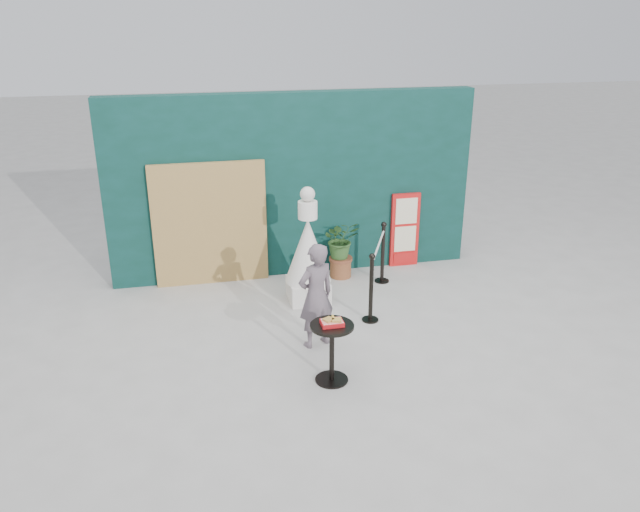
# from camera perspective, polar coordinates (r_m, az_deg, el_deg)

# --- Properties ---
(ground) EXTENTS (60.00, 60.00, 0.00)m
(ground) POSITION_cam_1_polar(r_m,az_deg,el_deg) (8.01, 1.93, -9.75)
(ground) COLOR #ADAAA5
(ground) RESTS_ON ground
(back_wall) EXTENTS (6.00, 0.30, 3.00)m
(back_wall) POSITION_cam_1_polar(r_m,az_deg,el_deg) (10.28, -2.43, 6.46)
(back_wall) COLOR #0A2D26
(back_wall) RESTS_ON ground
(bamboo_fence) EXTENTS (1.80, 0.08, 2.00)m
(bamboo_fence) POSITION_cam_1_polar(r_m,az_deg,el_deg) (10.08, -10.02, 2.86)
(bamboo_fence) COLOR tan
(bamboo_fence) RESTS_ON ground
(woman) EXTENTS (0.61, 0.50, 1.43)m
(woman) POSITION_cam_1_polar(r_m,az_deg,el_deg) (8.09, -0.37, -3.65)
(woman) COLOR #63555E
(woman) RESTS_ON ground
(menu_board) EXTENTS (0.50, 0.07, 1.30)m
(menu_board) POSITION_cam_1_polar(r_m,az_deg,el_deg) (10.84, 7.76, 2.37)
(menu_board) COLOR red
(menu_board) RESTS_ON ground
(statue) EXTENTS (0.70, 0.70, 1.80)m
(statue) POSITION_cam_1_polar(r_m,az_deg,el_deg) (9.38, -1.11, 0.05)
(statue) COLOR white
(statue) RESTS_ON ground
(cafe_table) EXTENTS (0.52, 0.52, 0.75)m
(cafe_table) POSITION_cam_1_polar(r_m,az_deg,el_deg) (7.42, 1.09, -8.04)
(cafe_table) COLOR black
(cafe_table) RESTS_ON ground
(food_basket) EXTENTS (0.26, 0.19, 0.11)m
(food_basket) POSITION_cam_1_polar(r_m,az_deg,el_deg) (7.28, 1.12, -6.04)
(food_basket) COLOR red
(food_basket) RESTS_ON cafe_table
(planter) EXTENTS (0.58, 0.50, 0.99)m
(planter) POSITION_cam_1_polar(r_m,az_deg,el_deg) (10.29, 1.92, 1.06)
(planter) COLOR brown
(planter) RESTS_ON ground
(stanchion_barrier) EXTENTS (0.84, 1.54, 1.03)m
(stanchion_barrier) POSITION_cam_1_polar(r_m,az_deg,el_deg) (9.51, 5.26, -1.28)
(stanchion_barrier) COLOR black
(stanchion_barrier) RESTS_ON ground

